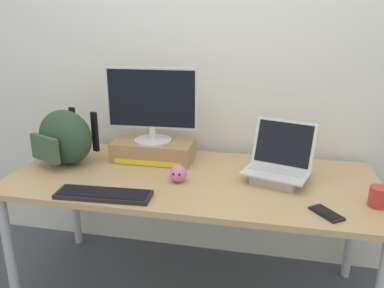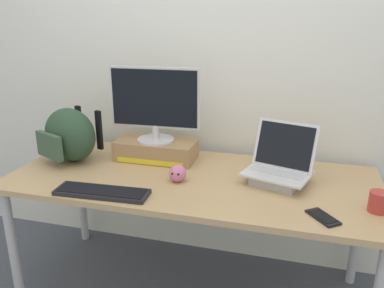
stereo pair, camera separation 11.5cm
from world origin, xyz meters
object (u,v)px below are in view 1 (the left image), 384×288
at_px(open_laptop, 278,169).
at_px(coffee_mug, 379,197).
at_px(toner_box_yellow, 153,151).
at_px(messenger_backpack, 65,137).
at_px(plush_toy, 178,174).
at_px(desktop_monitor, 152,104).
at_px(external_keyboard, 104,194).
at_px(cell_phone, 326,213).

bearing_deg(open_laptop, coffee_mug, -7.81).
bearing_deg(open_laptop, toner_box_yellow, -175.15).
height_order(messenger_backpack, plush_toy, messenger_backpack).
bearing_deg(coffee_mug, toner_box_yellow, 163.25).
distance_m(toner_box_yellow, coffee_mug, 1.19).
bearing_deg(desktop_monitor, open_laptop, -14.73).
xyz_separation_m(toner_box_yellow, open_laptop, (0.71, -0.15, 0.00)).
distance_m(desktop_monitor, open_laptop, 0.77).
distance_m(external_keyboard, cell_phone, 0.99).
height_order(external_keyboard, coffee_mug, coffee_mug).
height_order(toner_box_yellow, coffee_mug, toner_box_yellow).
bearing_deg(coffee_mug, desktop_monitor, 163.30).
xyz_separation_m(desktop_monitor, coffee_mug, (1.14, -0.34, -0.28)).
distance_m(external_keyboard, messenger_backpack, 0.54).
bearing_deg(open_laptop, plush_toy, -148.87).
height_order(toner_box_yellow, cell_phone, toner_box_yellow).
height_order(toner_box_yellow, open_laptop, open_laptop).
height_order(coffee_mug, plush_toy, coffee_mug).
bearing_deg(plush_toy, desktop_monitor, 128.55).
bearing_deg(open_laptop, messenger_backpack, -163.31).
xyz_separation_m(external_keyboard, messenger_backpack, (-0.38, 0.36, 0.14)).
xyz_separation_m(desktop_monitor, external_keyboard, (-0.08, -0.51, -0.32)).
bearing_deg(open_laptop, cell_phone, -40.93).
distance_m(desktop_monitor, cell_phone, 1.08).
distance_m(coffee_mug, plush_toy, 0.93).
relative_size(open_laptop, coffee_mug, 2.95).
height_order(toner_box_yellow, messenger_backpack, messenger_backpack).
bearing_deg(plush_toy, cell_phone, -15.88).
height_order(toner_box_yellow, plush_toy, toner_box_yellow).
bearing_deg(external_keyboard, desktop_monitor, 77.70).
bearing_deg(plush_toy, toner_box_yellow, 128.45).
height_order(desktop_monitor, cell_phone, desktop_monitor).
bearing_deg(messenger_backpack, coffee_mug, 17.08).
distance_m(messenger_backpack, cell_phone, 1.42).
bearing_deg(cell_phone, external_keyboard, 143.82).
height_order(desktop_monitor, plush_toy, desktop_monitor).
relative_size(messenger_backpack, coffee_mug, 3.31).
relative_size(messenger_backpack, plush_toy, 4.76).
relative_size(toner_box_yellow, cell_phone, 2.85).
bearing_deg(plush_toy, open_laptop, 14.59).
distance_m(toner_box_yellow, open_laptop, 0.72).
xyz_separation_m(coffee_mug, cell_phone, (-0.23, -0.13, -0.04)).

